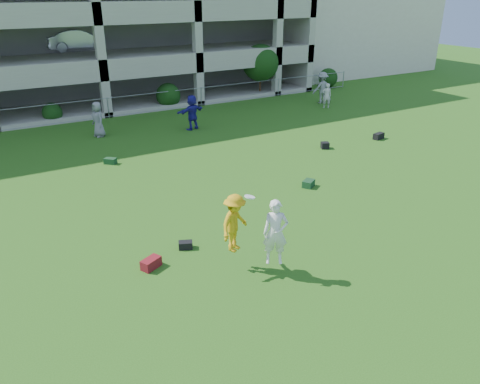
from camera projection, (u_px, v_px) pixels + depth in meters
ground at (314, 276)px, 12.36m from camera, size 100.00×100.00×0.00m
stucco_building at (322, 11)px, 43.14m from camera, size 16.00×14.00×10.00m
bystander_c at (98, 119)px, 23.59m from camera, size 0.72×0.96×1.78m
bystander_d at (192, 112)px, 24.80m from camera, size 1.79×0.99×1.85m
bystander_e at (327, 96)px, 29.32m from camera, size 0.67×0.61×1.55m
bystander_f at (322, 88)px, 30.46m from camera, size 1.36×0.85×2.02m
bag_red_a at (151, 263)px, 12.66m from camera, size 0.63×0.51×0.28m
bag_black_b at (186, 245)px, 13.62m from camera, size 0.47×0.39×0.22m
bag_green_c at (309, 183)px, 17.84m from camera, size 0.61×0.56×0.26m
crate_d at (325, 145)px, 22.09m from camera, size 0.46×0.46×0.30m
bag_black_e at (379, 136)px, 23.48m from camera, size 0.65×0.42×0.30m
bag_green_g at (110, 161)px, 20.18m from camera, size 0.57×0.56×0.25m
frisbee_contest at (248, 226)px, 12.07m from camera, size 1.68×1.70×1.88m
parking_garage at (63, 3)px, 31.82m from camera, size 30.00×14.00×12.00m
fence at (108, 107)px, 27.12m from camera, size 36.06×0.06×1.20m
shrub_row at (176, 82)px, 29.45m from camera, size 34.38×2.52×3.50m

